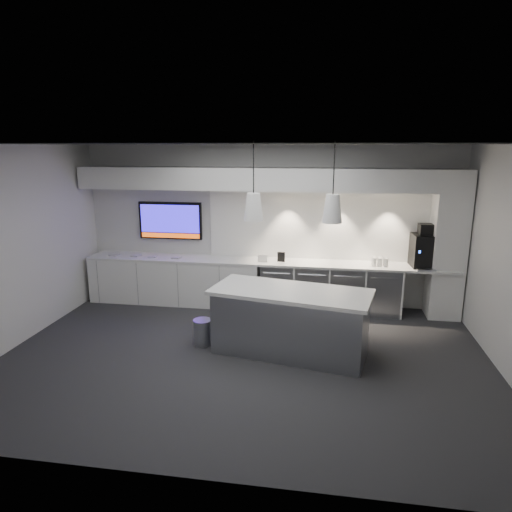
% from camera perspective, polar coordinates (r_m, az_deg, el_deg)
% --- Properties ---
extents(floor, '(7.00, 7.00, 0.00)m').
position_cam_1_polar(floor, '(6.75, -1.53, -12.56)').
color(floor, '#29292B').
rests_on(floor, ground).
extents(ceiling, '(7.00, 7.00, 0.00)m').
position_cam_1_polar(ceiling, '(6.06, -1.71, 13.82)').
color(ceiling, black).
rests_on(ceiling, wall_back).
extents(wall_back, '(7.00, 0.00, 7.00)m').
position_cam_1_polar(wall_back, '(8.65, 1.45, 3.80)').
color(wall_back, silver).
rests_on(wall_back, floor).
extents(wall_front, '(7.00, 0.00, 7.00)m').
position_cam_1_polar(wall_front, '(3.92, -8.44, -8.71)').
color(wall_front, silver).
rests_on(wall_front, floor).
extents(wall_left, '(0.00, 7.00, 7.00)m').
position_cam_1_polar(wall_left, '(7.68, -28.21, 0.89)').
color(wall_left, silver).
rests_on(wall_left, floor).
extents(back_counter, '(6.80, 0.65, 0.04)m').
position_cam_1_polar(back_counter, '(8.47, 1.13, -0.71)').
color(back_counter, white).
rests_on(back_counter, left_base_cabinets).
extents(left_base_cabinets, '(3.30, 0.63, 0.86)m').
position_cam_1_polar(left_base_cabinets, '(8.99, -10.01, -3.04)').
color(left_base_cabinets, white).
rests_on(left_base_cabinets, floor).
extents(fridge_unit_a, '(0.60, 0.61, 0.85)m').
position_cam_1_polar(fridge_unit_a, '(8.57, 2.77, -3.73)').
color(fridge_unit_a, '#989BA1').
rests_on(fridge_unit_a, floor).
extents(fridge_unit_b, '(0.60, 0.61, 0.85)m').
position_cam_1_polar(fridge_unit_b, '(8.52, 7.00, -3.90)').
color(fridge_unit_b, '#989BA1').
rests_on(fridge_unit_b, floor).
extents(fridge_unit_c, '(0.60, 0.61, 0.85)m').
position_cam_1_polar(fridge_unit_c, '(8.53, 11.24, -4.06)').
color(fridge_unit_c, '#989BA1').
rests_on(fridge_unit_c, floor).
extents(fridge_unit_d, '(0.60, 0.61, 0.85)m').
position_cam_1_polar(fridge_unit_d, '(8.58, 15.45, -4.19)').
color(fridge_unit_d, '#989BA1').
rests_on(fridge_unit_d, floor).
extents(backsplash, '(4.60, 0.03, 1.30)m').
position_cam_1_polar(backsplash, '(8.55, 9.44, 3.84)').
color(backsplash, white).
rests_on(backsplash, wall_back).
extents(soffit, '(6.90, 0.60, 0.40)m').
position_cam_1_polar(soffit, '(8.25, 1.20, 9.61)').
color(soffit, white).
rests_on(soffit, wall_back).
extents(column, '(0.55, 0.55, 2.60)m').
position_cam_1_polar(column, '(8.58, 22.85, 1.27)').
color(column, white).
rests_on(column, floor).
extents(wall_tv, '(1.25, 0.07, 0.72)m').
position_cam_1_polar(wall_tv, '(9.04, -10.65, 4.37)').
color(wall_tv, black).
rests_on(wall_tv, wall_back).
extents(island, '(2.42, 1.40, 0.96)m').
position_cam_1_polar(island, '(6.73, 4.31, -8.16)').
color(island, '#989BA1').
rests_on(island, floor).
extents(bin, '(0.30, 0.30, 0.40)m').
position_cam_1_polar(bin, '(7.12, -6.68, -9.43)').
color(bin, '#989BA1').
rests_on(bin, floor).
extents(coffee_machine, '(0.45, 0.62, 0.76)m').
position_cam_1_polar(coffee_machine, '(8.51, 20.27, 0.81)').
color(coffee_machine, black).
rests_on(coffee_machine, back_counter).
extents(sign_black, '(0.14, 0.02, 0.18)m').
position_cam_1_polar(sign_black, '(8.38, 3.16, -0.11)').
color(sign_black, black).
rests_on(sign_black, back_counter).
extents(sign_white, '(0.18, 0.03, 0.14)m').
position_cam_1_polar(sign_white, '(8.35, 0.83, -0.28)').
color(sign_white, white).
rests_on(sign_white, back_counter).
extents(cup_cluster, '(0.28, 0.18, 0.15)m').
position_cam_1_polar(cup_cluster, '(8.38, 15.21, -0.67)').
color(cup_cluster, white).
rests_on(cup_cluster, back_counter).
extents(tray_a, '(0.17, 0.17, 0.02)m').
position_cam_1_polar(tray_a, '(9.27, -17.33, 0.13)').
color(tray_a, '#ABABAB').
rests_on(tray_a, back_counter).
extents(tray_b, '(0.19, 0.19, 0.02)m').
position_cam_1_polar(tray_b, '(9.10, -14.75, 0.05)').
color(tray_b, '#ABABAB').
rests_on(tray_b, back_counter).
extents(tray_c, '(0.19, 0.19, 0.02)m').
position_cam_1_polar(tray_c, '(8.95, -12.83, -0.06)').
color(tray_c, '#ABABAB').
rests_on(tray_c, back_counter).
extents(tray_d, '(0.17, 0.17, 0.02)m').
position_cam_1_polar(tray_d, '(8.77, -9.93, -0.20)').
color(tray_d, '#ABABAB').
rests_on(tray_d, back_counter).
extents(pendant_left, '(0.27, 0.27, 1.09)m').
position_cam_1_polar(pendant_left, '(6.37, -0.31, 6.18)').
color(pendant_left, white).
rests_on(pendant_left, ceiling).
extents(pendant_right, '(0.27, 0.27, 1.09)m').
position_cam_1_polar(pendant_right, '(6.28, 9.53, 5.89)').
color(pendant_right, white).
rests_on(pendant_right, ceiling).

